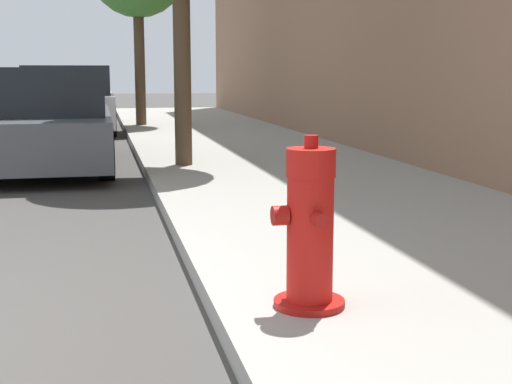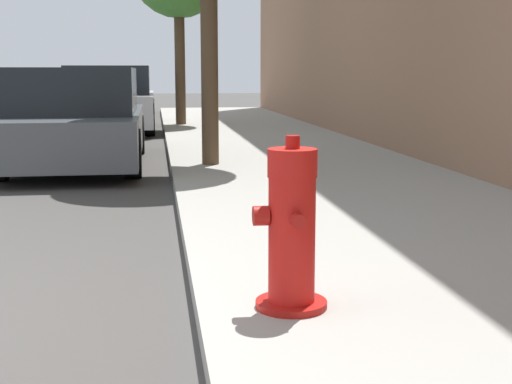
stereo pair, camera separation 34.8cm
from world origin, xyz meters
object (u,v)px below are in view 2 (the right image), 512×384
object	(u,v)px
fire_hydrant	(291,232)
parked_car_far	(118,92)
parked_car_near	(76,119)
parked_car_mid	(111,100)

from	to	relation	value
fire_hydrant	parked_car_far	xyz separation A→B (m)	(-1.72, 18.53, 0.17)
parked_car_near	parked_car_mid	bearing A→B (deg)	88.91
fire_hydrant	parked_car_far	world-z (taller)	parked_car_far
fire_hydrant	parked_car_near	size ratio (longest dim) A/B	0.20
parked_car_far	fire_hydrant	bearing A→B (deg)	-84.69
parked_car_mid	parked_car_far	xyz separation A→B (m)	(-0.13, 6.01, -0.00)
fire_hydrant	parked_car_near	bearing A→B (deg)	104.40
parked_car_mid	parked_car_far	size ratio (longest dim) A/B	1.17
fire_hydrant	parked_car_far	bearing A→B (deg)	95.31
parked_car_near	parked_car_far	bearing A→B (deg)	90.11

